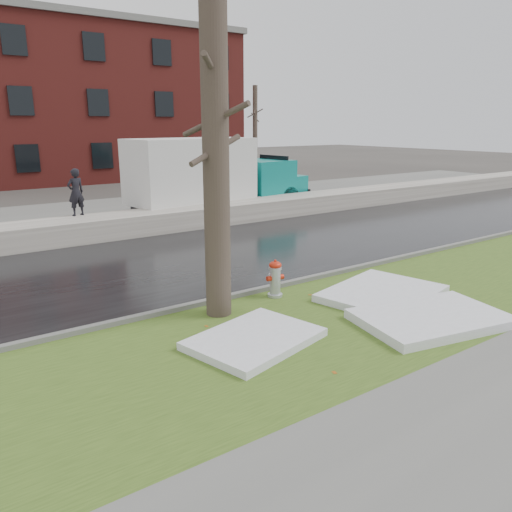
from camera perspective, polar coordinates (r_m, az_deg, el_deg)
ground at (r=10.68m, az=3.24°, el=-5.80°), size 120.00×120.00×0.00m
verge at (r=9.79m, az=7.81°, el=-7.77°), size 60.00×4.50×0.04m
road at (r=14.30m, az=-7.96°, el=-0.46°), size 60.00×7.00×0.03m
parking_lot at (r=22.05m, az=-18.18°, el=4.37°), size 60.00×9.00×0.03m
curb at (r=11.41m, az=0.14°, el=-4.02°), size 60.00×0.15×0.14m
snowbank at (r=17.98m, az=-14.17°, el=3.57°), size 60.00×1.60×0.75m
brick_building at (r=38.72m, az=-23.67°, el=15.55°), size 26.00×12.00×10.00m
bg_tree_right at (r=38.81m, az=-0.10°, el=14.28°), size 1.40×1.62×6.50m
fire_hydrant at (r=11.03m, az=2.19°, el=-2.41°), size 0.42×0.37×0.84m
tree at (r=9.54m, az=-4.62°, el=11.60°), size 1.29×1.51×6.33m
box_truck at (r=21.03m, az=-5.06°, el=9.21°), size 9.72×3.02×3.21m
worker at (r=17.87m, az=-19.90°, el=6.87°), size 0.65×0.50×1.58m
snow_patch_near at (r=11.45m, az=14.26°, el=-4.16°), size 3.00×2.56×0.16m
snow_patch_far at (r=8.88m, az=-0.16°, el=-9.45°), size 2.52×2.08×0.14m
snow_patch_side at (r=10.28m, az=19.40°, el=-6.73°), size 3.11×2.33×0.18m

